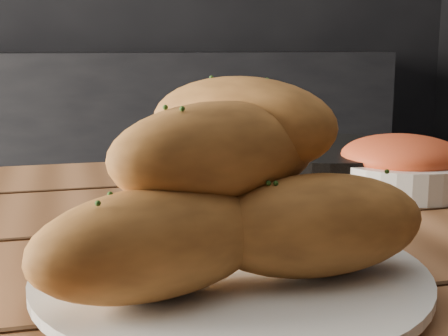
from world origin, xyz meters
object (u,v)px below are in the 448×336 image
bowl (402,166)px  bread_rolls (227,189)px  plate (231,279)px  skillet (321,161)px

bowl → bread_rolls: bearing=-139.0°
plate → skillet: (0.23, 0.36, 0.01)m
bread_rolls → bowl: size_ratio=1.65×
skillet → bowl: bearing=-57.3°
plate → bowl: (0.29, 0.26, 0.02)m
skillet → bread_rolls: bearing=-122.7°
bread_rolls → bowl: bread_rolls is taller
plate → bread_rolls: (-0.00, 0.00, 0.07)m
bread_rolls → skillet: bread_rolls is taller
skillet → bowl: bowl is taller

